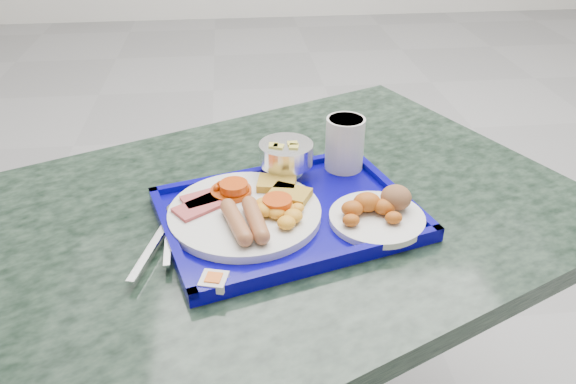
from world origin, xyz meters
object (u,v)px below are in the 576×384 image
Objects in this scene: main_plate at (249,210)px; juice_cup at (345,142)px; table at (261,291)px; fruit_bowl at (286,155)px; tray at (288,215)px; bread_plate at (379,211)px.

juice_cup reaches higher than main_plate.
table is 13.52× the size of fruit_bowl.
main_plate reaches higher than tray.
bread_plate is (0.21, -0.03, 0.00)m from main_plate.
fruit_bowl is (0.01, 0.12, 0.05)m from tray.
juice_cup reaches higher than table.
bread_plate is at bearing -82.66° from juice_cup.
bread_plate reaches higher than tray.
juice_cup is (-0.02, 0.18, 0.04)m from bread_plate.
fruit_bowl is (-0.13, 0.16, 0.03)m from bread_plate.
fruit_bowl is at bearing 85.65° from tray.
table is 8.56× the size of bread_plate.
table is at bearing 161.37° from bread_plate.
main_plate is 0.15m from fruit_bowl.
fruit_bowl is (0.06, 0.09, 0.24)m from table.
tray is at bearing -94.35° from fruit_bowl.
fruit_bowl is at bearing 58.85° from table.
table is 0.26m from fruit_bowl.
tray is 0.20m from juice_cup.
tray is 0.13m from fruit_bowl.
bread_plate is 1.55× the size of juice_cup.
table is 0.21m from main_plate.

